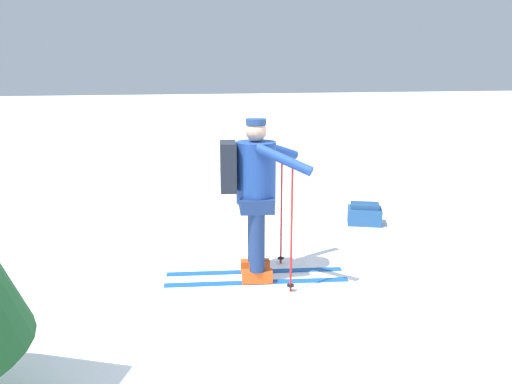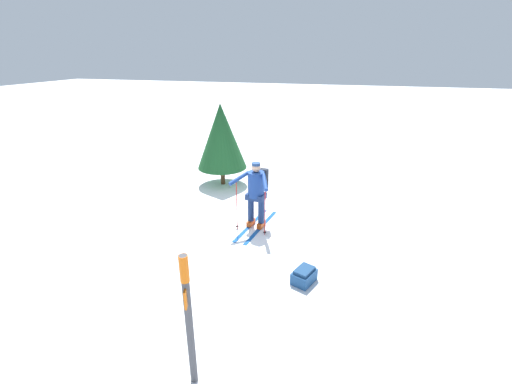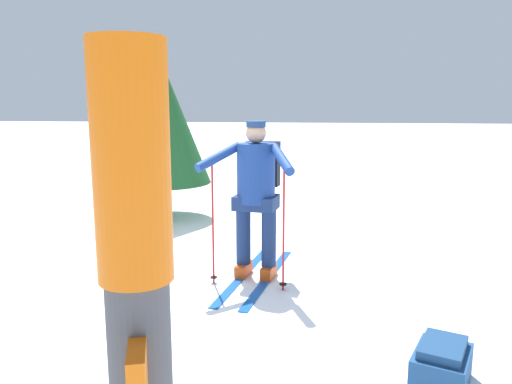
{
  "view_description": "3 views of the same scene",
  "coord_description": "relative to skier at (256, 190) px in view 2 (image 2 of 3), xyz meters",
  "views": [
    {
      "loc": [
        1.1,
        3.99,
        2.05
      ],
      "look_at": [
        0.02,
        -0.6,
        0.89
      ],
      "focal_mm": 35.0,
      "sensor_mm": 36.0,
      "label": 1
    },
    {
      "loc": [
        -7.07,
        -2.59,
        3.91
      ],
      "look_at": [
        0.02,
        -0.6,
        0.89
      ],
      "focal_mm": 24.0,
      "sensor_mm": 36.0,
      "label": 2
    },
    {
      "loc": [
        -4.9,
        -1.23,
        1.79
      ],
      "look_at": [
        0.02,
        -0.6,
        0.89
      ],
      "focal_mm": 35.0,
      "sensor_mm": 36.0,
      "label": 3
    }
  ],
  "objects": [
    {
      "name": "dropped_backpack",
      "position": [
        -1.88,
        -1.43,
        -0.8
      ],
      "size": [
        0.54,
        0.47,
        0.29
      ],
      "color": "navy",
      "rests_on": "ground_plane"
    },
    {
      "name": "ground_plane",
      "position": [
        -0.04,
        0.6,
        -0.94
      ],
      "size": [
        80.0,
        80.0,
        0.0
      ],
      "primitive_type": "plane",
      "color": "white"
    },
    {
      "name": "skier",
      "position": [
        0.0,
        0.0,
        0.0
      ],
      "size": [
        1.86,
        0.97,
        1.61
      ],
      "color": "#144C9E",
      "rests_on": "ground_plane"
    },
    {
      "name": "pine_tree",
      "position": [
        2.46,
        1.8,
        0.61
      ],
      "size": [
        1.52,
        1.52,
        2.54
      ],
      "color": "#4C331E",
      "rests_on": "ground_plane"
    },
    {
      "name": "trail_marker",
      "position": [
        -4.28,
        -0.37,
        0.16
      ],
      "size": [
        0.24,
        0.11,
        1.87
      ],
      "color": "#4C4C51",
      "rests_on": "ground_plane"
    }
  ]
}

